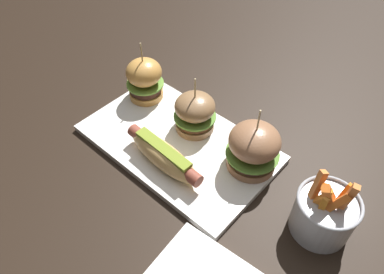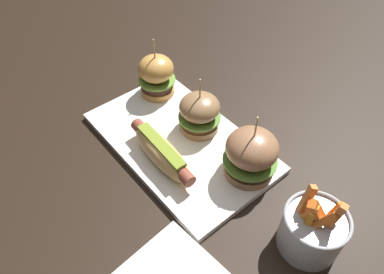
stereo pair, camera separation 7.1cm
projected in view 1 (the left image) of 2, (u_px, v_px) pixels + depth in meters
name	position (u px, v px, depth m)	size (l,w,h in m)	color
ground_plane	(178.00, 145.00, 0.77)	(3.00, 3.00, 0.00)	black
platter_main	(178.00, 143.00, 0.76)	(0.40, 0.24, 0.01)	white
hot_dog	(164.00, 155.00, 0.70)	(0.19, 0.06, 0.05)	#E1B46A
slider_left	(145.00, 79.00, 0.82)	(0.09, 0.09, 0.14)	#CE9246
slider_center	(195.00, 112.00, 0.75)	(0.09, 0.09, 0.13)	olive
slider_right	(254.00, 147.00, 0.68)	(0.10, 0.10, 0.14)	#966747
fries_bucket	(324.00, 213.00, 0.60)	(0.11, 0.11, 0.13)	#A8AAB2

